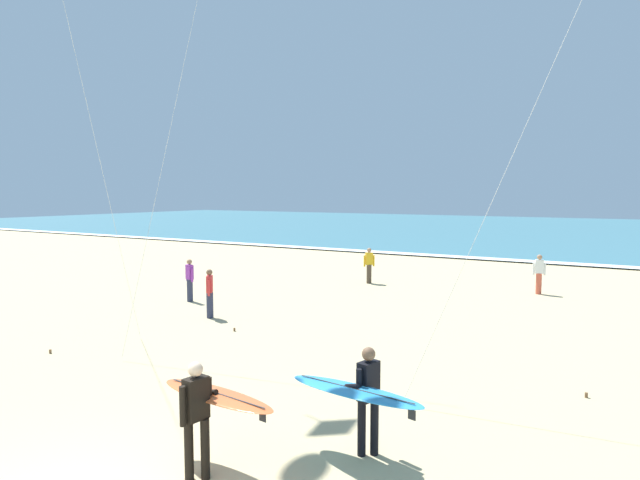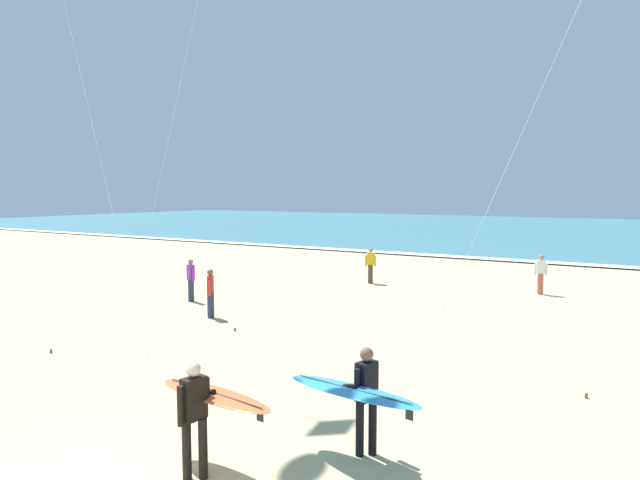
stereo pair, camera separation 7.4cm
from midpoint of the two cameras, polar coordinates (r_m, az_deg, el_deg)
name	(u,v)px [view 2 (the right image)]	position (r m, az deg, el deg)	size (l,w,h in m)	color
ocean_water	(582,231)	(63.27, 25.72, 0.86)	(160.00, 60.00, 0.08)	teal
shoreline_foam	(527,261)	(33.93, 20.88, -2.06)	(160.00, 1.26, 0.01)	white
surfer_lead	(204,404)	(8.30, -11.75, -16.37)	(2.31, 1.05, 1.71)	black
surfer_trailing	(359,392)	(8.57, 4.31, -15.56)	(2.53, 1.16, 1.71)	black
bystander_purple_top	(191,280)	(20.92, -13.23, -4.06)	(0.48, 0.28, 1.59)	#2D334C
bystander_red_top	(211,293)	(18.07, -11.24, -5.45)	(0.33, 0.43, 1.59)	#2D334C
bystander_white_top	(541,274)	(23.48, 22.12, -3.32)	(0.48, 0.26, 1.59)	#D8593F
bystander_yellow_top	(370,265)	(24.47, 5.37, -2.64)	(0.40, 0.35, 1.59)	#4C3D2D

